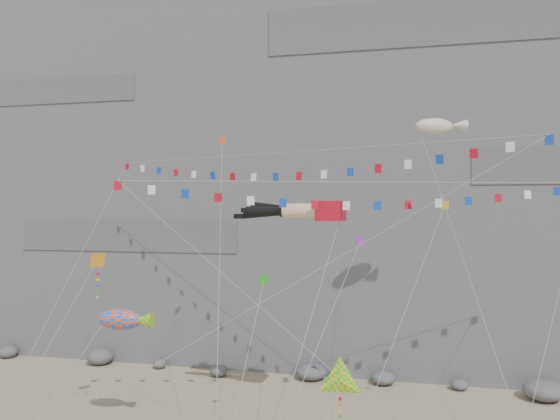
{
  "coord_description": "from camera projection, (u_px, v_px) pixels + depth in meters",
  "views": [
    {
      "loc": [
        7.77,
        -28.74,
        14.59
      ],
      "look_at": [
        -0.93,
        9.0,
        14.45
      ],
      "focal_mm": 35.0,
      "sensor_mm": 36.0,
      "label": 1
    }
  ],
  "objects": [
    {
      "name": "cliff",
      "position": [
        334.0,
        115.0,
        60.9
      ],
      "size": [
        80.0,
        28.0,
        50.0
      ],
      "primitive_type": "cube",
      "color": "slate",
      "rests_on": "ground"
    },
    {
      "name": "talus_boulders",
      "position": [
        312.0,
        372.0,
        46.37
      ],
      "size": [
        60.0,
        3.0,
        1.2
      ],
      "primitive_type": null,
      "color": "slate",
      "rests_on": "ground"
    },
    {
      "name": "legs_kite",
      "position": [
        301.0,
        211.0,
        35.42
      ],
      "size": [
        7.33,
        15.02,
        19.74
      ],
      "rotation": [
        0.0,
        0.0,
        -0.09
      ],
      "color": "#B40B1E",
      "rests_on": "ground"
    },
    {
      "name": "flag_banner_upper",
      "position": [
        287.0,
        153.0,
        37.52
      ],
      "size": [
        30.7,
        17.36,
        26.54
      ],
      "color": "#B40B1E",
      "rests_on": "ground"
    },
    {
      "name": "flag_banner_lower",
      "position": [
        362.0,
        182.0,
        33.84
      ],
      "size": [
        28.08,
        12.3,
        19.15
      ],
      "color": "#B40B1E",
      "rests_on": "ground"
    },
    {
      "name": "harlequin_kite",
      "position": [
        97.0,
        261.0,
        34.67
      ],
      "size": [
        4.54,
        7.4,
        13.35
      ],
      "color": "red",
      "rests_on": "ground"
    },
    {
      "name": "fish_windsock",
      "position": [
        120.0,
        319.0,
        34.4
      ],
      "size": [
        5.51,
        7.79,
        10.81
      ],
      "color": "#FF470D",
      "rests_on": "ground"
    },
    {
      "name": "delta_kite",
      "position": [
        340.0,
        381.0,
        27.53
      ],
      "size": [
        3.22,
        6.84,
        8.9
      ],
      "color": "#EBB30C",
      "rests_on": "ground"
    },
    {
      "name": "blimp_windsock",
      "position": [
        435.0,
        127.0,
        36.83
      ],
      "size": [
        6.75,
        13.02,
        23.67
      ],
      "color": "beige",
      "rests_on": "ground"
    },
    {
      "name": "small_kite_a",
      "position": [
        222.0,
        149.0,
        37.53
      ],
      "size": [
        5.04,
        14.69,
        24.32
      ],
      "color": "#FF5915",
      "rests_on": "ground"
    },
    {
      "name": "small_kite_b",
      "position": [
        359.0,
        244.0,
        35.09
      ],
      "size": [
        4.99,
        13.99,
        18.68
      ],
      "color": "purple",
      "rests_on": "ground"
    },
    {
      "name": "small_kite_c",
      "position": [
        264.0,
        282.0,
        32.17
      ],
      "size": [
        1.21,
        9.75,
        13.73
      ],
      "color": "green",
      "rests_on": "ground"
    },
    {
      "name": "small_kite_d",
      "position": [
        443.0,
        210.0,
        34.96
      ],
      "size": [
        6.85,
        14.89,
        21.45
      ],
      "color": "gold",
      "rests_on": "ground"
    }
  ]
}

